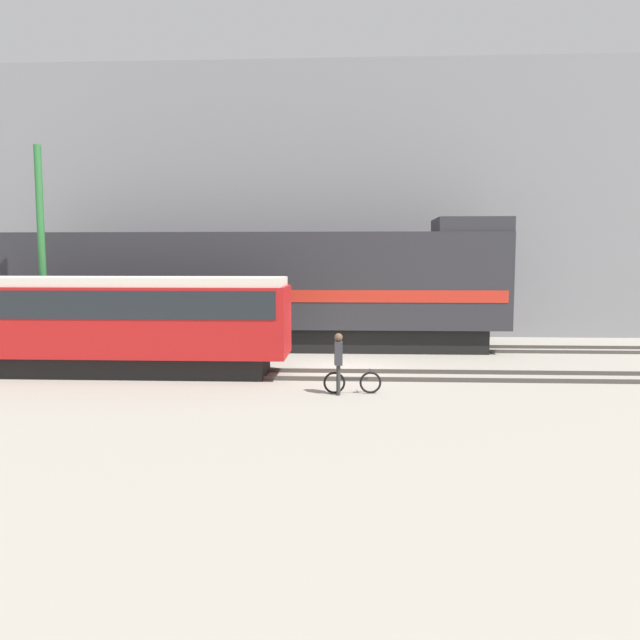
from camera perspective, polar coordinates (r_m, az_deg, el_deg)
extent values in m
plane|color=#9E998C|center=(22.45, 1.75, -4.42)|extent=(120.00, 120.00, 0.00)
cube|color=#47423D|center=(20.11, 1.62, -5.40)|extent=(60.00, 0.07, 0.14)
cube|color=#47423D|center=(21.52, 1.70, -4.67)|extent=(60.00, 0.07, 0.14)
cube|color=#47423D|center=(26.35, 1.93, -2.78)|extent=(60.00, 0.07, 0.14)
cube|color=#47423D|center=(27.77, 1.98, -2.35)|extent=(60.00, 0.07, 0.14)
cube|color=gray|center=(34.61, 2.21, 10.46)|extent=(38.60, 6.00, 13.70)
cube|color=black|center=(27.36, -6.40, -1.59)|extent=(20.10, 2.55, 1.00)
cube|color=#2D2D33|center=(27.16, -6.46, 3.65)|extent=(21.85, 3.00, 4.01)
cube|color=red|center=(27.19, -6.44, 2.39)|extent=(21.41, 3.04, 0.50)
cube|color=#2D2D33|center=(27.29, 13.64, 8.38)|extent=(3.00, 2.85, 0.60)
cube|color=black|center=(22.32, -18.72, -3.87)|extent=(10.71, 2.00, 0.70)
cube|color=red|center=(22.13, -18.84, -0.02)|extent=(12.17, 2.50, 2.31)
cube|color=#1E2328|center=(22.09, -18.89, 1.54)|extent=(11.68, 2.54, 0.90)
cube|color=silver|center=(22.05, -18.94, 3.36)|extent=(11.92, 2.38, 0.30)
torus|color=black|center=(18.28, 4.63, -5.72)|extent=(0.64, 0.11, 0.64)
torus|color=black|center=(18.21, 1.32, -5.76)|extent=(0.64, 0.11, 0.64)
cylinder|color=black|center=(18.21, 2.98, -5.40)|extent=(0.89, 0.10, 0.04)
cylinder|color=black|center=(18.19, 1.80, -5.31)|extent=(0.03, 0.03, 0.29)
cylinder|color=#262626|center=(18.21, 4.64, -4.58)|extent=(0.06, 0.44, 0.02)
cylinder|color=#333333|center=(18.12, 1.67, -5.43)|extent=(0.11, 0.11, 0.88)
cylinder|color=#333333|center=(17.96, 1.70, -5.53)|extent=(0.11, 0.11, 0.88)
cube|color=#333338|center=(17.91, 1.69, -3.04)|extent=(0.25, 0.37, 0.68)
sphere|color=brown|center=(17.85, 1.70, -1.59)|extent=(0.24, 0.24, 0.24)
cylinder|color=#2D7238|center=(26.49, -24.09, 5.57)|extent=(0.28, 0.28, 8.24)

